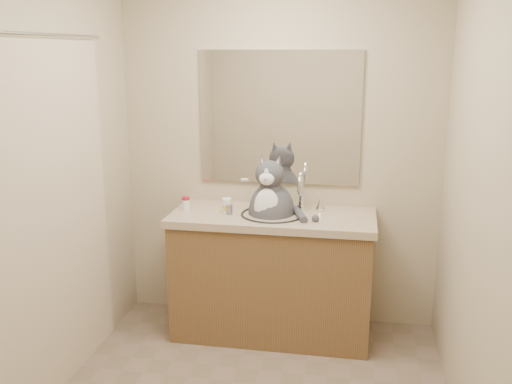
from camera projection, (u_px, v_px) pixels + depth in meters
room at (243, 199)px, 2.74m from camera, size 2.22×2.52×2.42m
vanity at (272, 272)px, 3.84m from camera, size 1.34×0.59×1.12m
mirror at (279, 118)px, 3.86m from camera, size 1.10×0.02×0.90m
shower_curtain at (56, 216)px, 3.06m from camera, size 0.02×1.30×1.93m
cat at (271, 208)px, 3.74m from camera, size 0.43×0.39×0.61m
pill_bottle_redcap at (186, 203)px, 3.83m from camera, size 0.05×0.05×0.09m
pill_bottle_orange at (227, 206)px, 3.75m from camera, size 0.07×0.07×0.10m
grey_canister at (229, 210)px, 3.72m from camera, size 0.05×0.05×0.07m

